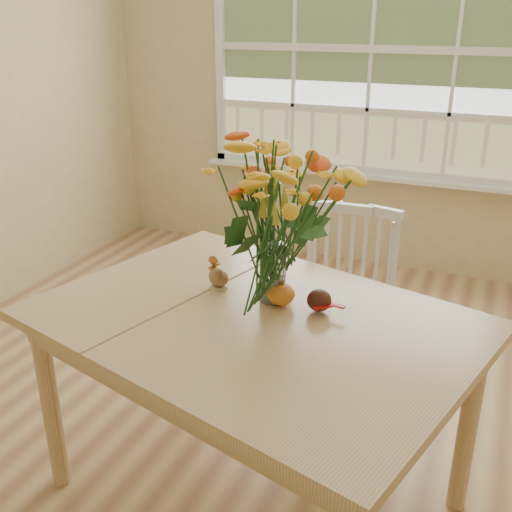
% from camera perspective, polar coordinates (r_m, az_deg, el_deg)
% --- Properties ---
extents(floor, '(4.00, 4.50, 0.01)m').
position_cam_1_polar(floor, '(2.84, -1.91, -16.81)').
color(floor, '#996E4A').
rests_on(floor, ground).
extents(wall_back, '(4.00, 0.02, 2.70)m').
position_cam_1_polar(wall_back, '(4.37, 10.87, 16.21)').
color(wall_back, '#CAB381').
rests_on(wall_back, floor).
extents(window, '(2.42, 0.12, 1.74)m').
position_cam_1_polar(window, '(4.31, 10.94, 18.56)').
color(window, silver).
rests_on(window, wall_back).
extents(dining_table, '(1.72, 1.42, 0.80)m').
position_cam_1_polar(dining_table, '(2.15, -0.21, -7.92)').
color(dining_table, tan).
rests_on(dining_table, floor).
extents(windsor_chair, '(0.46, 0.44, 0.95)m').
position_cam_1_polar(windsor_chair, '(2.83, 8.42, -4.22)').
color(windsor_chair, white).
rests_on(windsor_chair, floor).
extents(flower_vase, '(0.46, 0.46, 0.54)m').
position_cam_1_polar(flower_vase, '(2.09, 1.68, 3.82)').
color(flower_vase, white).
rests_on(flower_vase, dining_table).
extents(pumpkin, '(0.10, 0.10, 0.08)m').
position_cam_1_polar(pumpkin, '(2.16, 2.40, -3.75)').
color(pumpkin, '#C06A16').
rests_on(pumpkin, dining_table).
extents(turkey_figurine, '(0.11, 0.09, 0.11)m').
position_cam_1_polar(turkey_figurine, '(2.29, -3.59, -2.06)').
color(turkey_figurine, '#CCB78C').
rests_on(turkey_figurine, dining_table).
extents(dark_gourd, '(0.13, 0.09, 0.08)m').
position_cam_1_polar(dark_gourd, '(2.13, 6.03, -4.31)').
color(dark_gourd, '#38160F').
rests_on(dark_gourd, dining_table).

